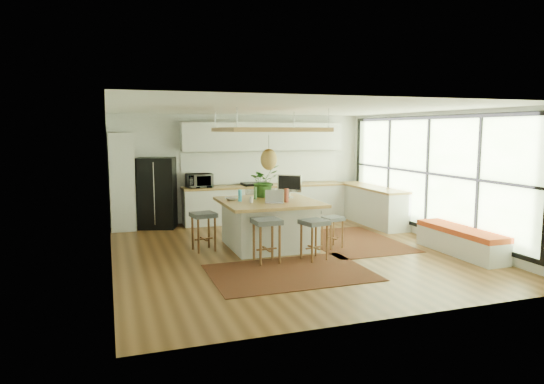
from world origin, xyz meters
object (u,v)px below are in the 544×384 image
object	(u,v)px
fridge	(157,189)
stool_right_front	(332,230)
stool_near_left	(267,243)
stool_near_right	(314,240)
stool_left_side	(204,232)
laptop	(274,197)
island_plant	(264,184)
stool_right_back	(311,222)
microwave	(199,179)
monitor	(289,185)
island	(269,224)

from	to	relation	value
fridge	stool_right_front	size ratio (longest dim) A/B	2.67
stool_near_left	stool_right_front	distance (m)	1.66
stool_near_right	stool_left_side	bearing A→B (deg)	143.17
laptop	island_plant	size ratio (longest dim) A/B	0.55
fridge	stool_near_right	size ratio (longest dim) A/B	2.31
fridge	stool_near_left	bearing A→B (deg)	-51.43
stool_near_right	stool_right_front	xyz separation A→B (m)	(0.69, 0.69, 0.00)
island_plant	stool_right_front	bearing A→B (deg)	-44.38
stool_right_back	island_plant	xyz separation A→B (m)	(-1.04, 0.11, 0.84)
microwave	stool_right_back	bearing A→B (deg)	-52.02
stool_right_front	monitor	bearing A→B (deg)	128.47
stool_near_right	microwave	size ratio (longest dim) A/B	1.20
laptop	island_plant	distance (m)	0.93
stool_right_front	island_plant	distance (m)	1.72
fridge	stool_near_right	bearing A→B (deg)	-41.68
island_plant	stool_left_side	bearing A→B (deg)	-162.05
island	island_plant	world-z (taller)	island_plant
monitor	fridge	bearing A→B (deg)	174.61
microwave	island_plant	distance (m)	2.32
stool_near_right	stool_left_side	size ratio (longest dim) A/B	0.98
stool_near_left	monitor	world-z (taller)	monitor
stool_near_right	stool_right_front	world-z (taller)	stool_near_right
stool_right_back	microwave	world-z (taller)	microwave
stool_right_back	microwave	bearing A→B (deg)	132.02
stool_right_back	laptop	bearing A→B (deg)	-144.43
fridge	stool_right_back	xyz separation A→B (m)	(3.01, -2.21, -0.57)
island	stool_near_left	size ratio (longest dim) A/B	2.37
island	island_plant	distance (m)	0.91
fridge	island_plant	world-z (taller)	fridge
fridge	microwave	bearing A→B (deg)	17.67
fridge	island_plant	size ratio (longest dim) A/B	2.49
microwave	stool_left_side	bearing A→B (deg)	-102.82
microwave	stool_near_right	bearing A→B (deg)	-74.78
monitor	island_plant	size ratio (longest dim) A/B	0.77
stool_right_back	laptop	distance (m)	1.54
stool_right_front	stool_left_side	bearing A→B (deg)	165.84
island	stool_right_back	distance (m)	1.19
fridge	island	xyz separation A→B (m)	(1.90, -2.64, -0.46)
monitor	island_plant	bearing A→B (deg)	-172.43
stool_right_back	microwave	size ratio (longest dim) A/B	1.04
stool_left_side	monitor	world-z (taller)	monitor
island	stool_right_back	size ratio (longest dim) A/B	2.94
island	stool_left_side	xyz separation A→B (m)	(-1.29, 0.10, -0.11)
fridge	stool_left_side	size ratio (longest dim) A/B	2.26
island_plant	laptop	bearing A→B (deg)	-95.14
stool_near_right	laptop	bearing A→B (deg)	119.26
microwave	laptop	bearing A→B (deg)	-77.79
stool_near_right	microwave	distance (m)	4.15
fridge	island	world-z (taller)	fridge
stool_right_front	island	bearing A→B (deg)	155.90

